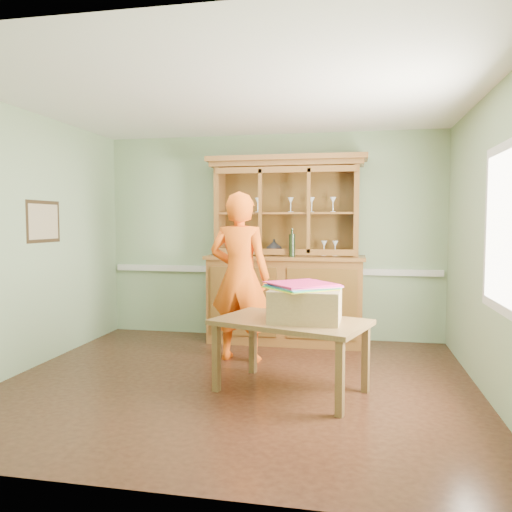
% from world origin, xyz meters
% --- Properties ---
extents(floor, '(4.50, 4.50, 0.00)m').
position_xyz_m(floor, '(0.00, 0.00, 0.00)').
color(floor, '#492617').
rests_on(floor, ground).
extents(ceiling, '(4.50, 4.50, 0.00)m').
position_xyz_m(ceiling, '(0.00, 0.00, 2.70)').
color(ceiling, white).
rests_on(ceiling, wall_back).
extents(wall_back, '(4.50, 0.00, 4.50)m').
position_xyz_m(wall_back, '(0.00, 2.00, 1.35)').
color(wall_back, '#8AA77D').
rests_on(wall_back, floor).
extents(wall_left, '(0.00, 4.00, 4.00)m').
position_xyz_m(wall_left, '(-2.25, 0.00, 1.35)').
color(wall_left, '#8AA77D').
rests_on(wall_left, floor).
extents(wall_right, '(0.00, 4.00, 4.00)m').
position_xyz_m(wall_right, '(2.25, 0.00, 1.35)').
color(wall_right, '#8AA77D').
rests_on(wall_right, floor).
extents(wall_front, '(4.50, 0.00, 4.50)m').
position_xyz_m(wall_front, '(0.00, -2.00, 1.35)').
color(wall_front, '#8AA77D').
rests_on(wall_front, floor).
extents(chair_rail, '(4.41, 0.05, 0.08)m').
position_xyz_m(chair_rail, '(0.00, 1.98, 0.90)').
color(chair_rail, silver).
rests_on(chair_rail, wall_back).
extents(framed_map, '(0.03, 0.60, 0.46)m').
position_xyz_m(framed_map, '(-2.23, 0.30, 1.55)').
color(framed_map, '#342514').
rests_on(framed_map, wall_left).
extents(window_panel, '(0.03, 0.96, 1.36)m').
position_xyz_m(window_panel, '(2.23, -0.30, 1.50)').
color(window_panel, silver).
rests_on(window_panel, wall_right).
extents(china_hutch, '(2.02, 0.67, 2.38)m').
position_xyz_m(china_hutch, '(0.23, 1.73, 0.83)').
color(china_hutch, brown).
rests_on(china_hutch, floor).
extents(dining_table, '(1.52, 1.19, 0.66)m').
position_xyz_m(dining_table, '(0.54, -0.16, 0.59)').
color(dining_table, brown).
rests_on(dining_table, floor).
extents(cardboard_box, '(0.63, 0.51, 0.29)m').
position_xyz_m(cardboard_box, '(0.67, -0.20, 0.81)').
color(cardboard_box, tan).
rests_on(cardboard_box, dining_table).
extents(kite_stack, '(0.71, 0.71, 0.05)m').
position_xyz_m(kite_stack, '(0.65, -0.15, 0.98)').
color(kite_stack, yellow).
rests_on(kite_stack, cardboard_box).
extents(person, '(0.72, 0.50, 1.88)m').
position_xyz_m(person, '(-0.15, 0.78, 0.94)').
color(person, '#F85B0F').
rests_on(person, floor).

